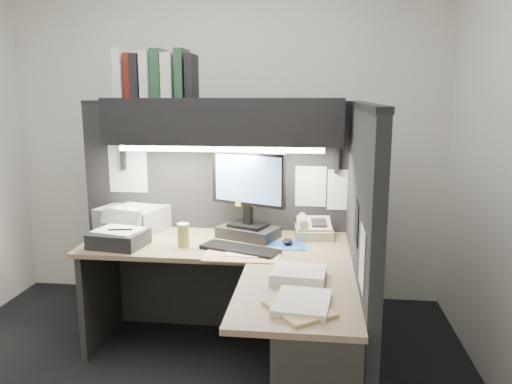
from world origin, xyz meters
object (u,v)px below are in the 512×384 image
monitor (248,204)px  telephone (314,229)px  desk (256,326)px  coffee_cup (183,236)px  overhead_shelf (224,121)px  printer (133,218)px  notebook_stack (119,239)px  keyboard (240,249)px

monitor → telephone: bearing=33.0°
desk → coffee_cup: bearing=138.3°
overhead_shelf → coffee_cup: overhead_shelf is taller
overhead_shelf → monitor: bearing=-19.2°
coffee_cup → overhead_shelf: bearing=54.2°
telephone → printer: 1.27m
overhead_shelf → telephone: size_ratio=6.04×
desk → telephone: bearing=68.6°
desk → notebook_stack: 1.06m
overhead_shelf → monitor: (0.17, -0.06, -0.54)m
overhead_shelf → keyboard: overhead_shelf is taller
coffee_cup → notebook_stack: bearing=-173.7°
overhead_shelf → telephone: overhead_shelf is taller
monitor → keyboard: bearing=-69.6°
keyboard → printer: size_ratio=1.17×
printer → keyboard: bearing=-10.9°
telephone → notebook_stack: 1.27m
keyboard → telephone: telephone is taller
printer → overhead_shelf: bearing=11.2°
printer → coffee_cup: bearing=-21.9°
desk → monitor: (-0.13, 0.69, 0.52)m
desk → coffee_cup: (-0.51, 0.46, 0.36)m
overhead_shelf → telephone: (0.60, 0.02, -0.72)m
desk → telephone: 0.90m
telephone → overhead_shelf: bearing=177.1°
overhead_shelf → printer: overhead_shelf is taller
printer → notebook_stack: 0.38m
telephone → coffee_cup: 0.88m
printer → telephone: bearing=13.7°
desk → notebook_stack: size_ratio=5.28×
coffee_cup → desk: bearing=-41.7°
keyboard → notebook_stack: (-0.77, 0.01, 0.04)m
overhead_shelf → keyboard: 0.85m
coffee_cup → notebook_stack: (-0.41, -0.04, -0.02)m
desk → printer: size_ratio=4.07×
printer → notebook_stack: (0.05, -0.38, -0.04)m
monitor → desk: bearing=-56.6°
overhead_shelf → coffee_cup: size_ratio=11.23×
keyboard → printer: (-0.82, 0.39, 0.07)m
telephone → coffee_cup: (-0.82, -0.32, 0.02)m
notebook_stack → coffee_cup: bearing=6.3°
telephone → keyboard: bearing=-145.2°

